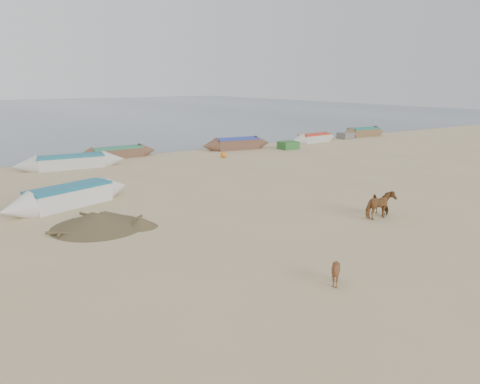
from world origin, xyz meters
The scene contains 9 objects.
ground centered at (0.00, 0.00, 0.00)m, with size 140.00×140.00×0.00m, color tan.
sea centered at (0.00, 82.00, 0.01)m, with size 160.00×160.00×0.00m, color slate.
cow_adult centered at (4.51, 0.31, 0.57)m, with size 0.62×1.36×1.15m, color brown.
calf_front centered at (-1.70, -3.43, 0.41)m, with size 0.67×0.75×0.83m, color brown.
calf_right centered at (5.15, 0.79, 0.40)m, with size 0.79×0.67×0.79m, color #50341A.
near_canoe centered at (-5.72, 9.48, 0.47)m, with size 6.49×1.28×0.94m, color silver, non-canonical shape.
debris_pile centered at (-5.62, 5.61, 0.28)m, with size 3.64×3.64×0.56m, color brown.
waterline_canoes centered at (-0.36, 20.21, 0.43)m, with size 60.04×4.21×0.95m.
beach_clutter centered at (4.62, 19.01, 0.30)m, with size 46.68×4.25×0.64m.
Camera 1 is at (-10.59, -12.09, 5.62)m, focal length 35.00 mm.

